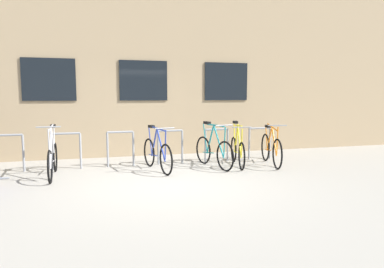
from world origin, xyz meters
name	(u,v)px	position (x,y,z in m)	size (l,w,h in m)	color
ground_plane	(167,184)	(0.00, 0.00, 0.00)	(42.00, 42.00, 0.00)	#9E998E
storefront_building	(132,61)	(0.00, 6.23, 2.89)	(28.00, 6.10, 5.79)	tan
bike_rack	(146,144)	(-0.13, 1.90, 0.52)	(6.65, 0.05, 0.84)	gray
bicycle_silver	(53,158)	(-2.16, 1.23, 0.38)	(0.44, 1.76, 1.11)	black
bicycle_yellow	(237,150)	(2.00, 1.32, 0.37)	(0.50, 1.63, 1.06)	black
bicycle_blue	(157,153)	(0.03, 1.29, 0.38)	(0.51, 1.69, 1.02)	black
bicycle_orange	(271,149)	(2.83, 1.21, 0.38)	(0.52, 1.72, 1.02)	black
bicycle_teal	(214,151)	(1.38, 1.29, 0.38)	(0.52, 1.63, 1.07)	black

